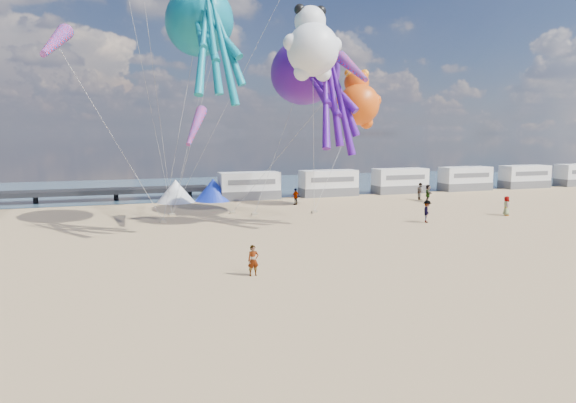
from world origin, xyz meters
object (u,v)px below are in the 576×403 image
Objects in this scene: tent_blue at (213,190)px; standing_person at (253,260)px; sandbag_e at (172,215)px; sandbag_a at (163,221)px; sandbag_b at (254,214)px; beachgoer_1 at (420,191)px; beachgoer_4 at (428,193)px; motorhome_0 at (249,186)px; tent_white at (176,191)px; motorhome_3 at (465,179)px; motorhome_4 at (525,177)px; kite_teddy_orange at (359,104)px; sandbag_c at (314,212)px; motorhome_1 at (328,183)px; kite_panda at (313,50)px; windsock_left at (55,42)px; windsock_right at (195,127)px; motorhome_2 at (400,181)px; beachgoer_2 at (427,211)px; kite_octopus_teal at (199,22)px; windsock_mid at (352,68)px; beachgoer_3 at (296,197)px; kite_octopus_purple at (304,72)px; beachgoer_0 at (506,206)px; sandbag_d at (233,212)px.

tent_blue reaches higher than standing_person.
standing_person reaches higher than sandbag_e.
sandbag_b is (8.05, 1.24, 0.00)m from sandbag_a.
beachgoer_1 is 1.03× the size of beachgoer_4.
motorhome_0 is 8.01m from tent_white.
motorhome_3 reaches higher than sandbag_a.
kite_teddy_orange reaches higher than motorhome_4.
tent_blue is at bearing 121.46° from sandbag_c.
kite_panda reaches higher than motorhome_1.
tent_white is 26.46m from beachgoer_1.
windsock_left is 11.41m from windsock_right.
motorhome_2 is 13.20× the size of sandbag_a.
tent_blue is at bearing 180.00° from motorhome_2.
beachgoer_1 is 1.02× the size of beachgoer_2.
motorhome_1 is 1.65× the size of tent_white.
motorhome_0 is 9.50m from motorhome_1.
kite_octopus_teal is 1.70× the size of kite_teddy_orange.
motorhome_1 is 28.50m from motorhome_4.
sandbag_e is at bearing 105.22° from beachgoer_1.
tent_blue is at bearing 60.62° from windsock_left.
windsock_left is 1.34× the size of windsock_mid.
beachgoer_2 is (10.03, -19.25, -0.58)m from motorhome_0.
windsock_right is at bearing -118.77° from motorhome_0.
beachgoer_2 is 3.67× the size of sandbag_c.
motorhome_1 is 8.55m from beachgoer_3.
beachgoer_3 is at bearing 13.88° from sandbag_e.
kite_octopus_purple is at bearing -122.03° from motorhome_1.
beachgoer_0 is 0.94× the size of beachgoer_4.
windsock_right is (-17.41, -14.41, 6.26)m from motorhome_1.
sandbag_c is at bearing 123.72° from beachgoer_4.
sandbag_d is (-13.97, 9.91, -0.81)m from beachgoer_2.
motorhome_3 is 39.66m from windsock_right.
sandbag_b is (-12.39, 8.17, -0.81)m from beachgoer_2.
kite_octopus_teal is at bearing 159.85° from windsock_mid.
motorhome_0 is 4.01m from tent_blue.
beachgoer_4 is at bearing -17.35° from tent_white.
kite_octopus_teal reaches higher than sandbag_a.
sandbag_e is (-12.49, 2.61, 0.00)m from sandbag_c.
beachgoer_0 is 0.31× the size of windsock_mid.
beachgoer_0 is 3.43× the size of sandbag_b.
sandbag_d is 0.09× the size of windsock_mid.
motorhome_2 is 6.73m from beachgoer_1.
kite_teddy_orange is 0.93× the size of windsock_left.
motorhome_0 is 1.00× the size of motorhome_2.
windsock_right is at bearing -39.85° from sandbag_a.
beachgoer_4 is at bearing -7.22° from kite_octopus_purple.
windsock_mid reaches higher than sandbag_a.
kite_octopus_teal is at bearing -168.42° from sandbag_c.
beachgoer_4 is at bearing 145.43° from beachgoer_3.
beachgoer_0 is at bearing -21.48° from sandbag_d.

